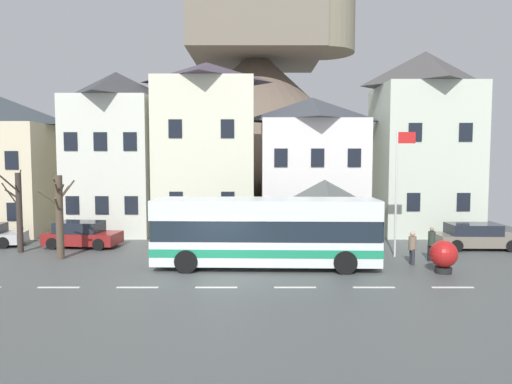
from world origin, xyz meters
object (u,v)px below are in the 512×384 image
townhouse_03 (314,166)px  harbour_buoy (446,255)px  bus_shelter (327,193)px  flagpole (400,183)px  townhouse_00 (5,165)px  townhouse_02 (209,148)px  bare_tree_01 (62,215)px  bare_tree_02 (22,210)px  parked_car_02 (85,234)px  hilltop_castle (260,121)px  townhouse_01 (120,153)px  transit_bus (268,233)px  parked_car_00 (478,237)px  pedestrian_00 (415,246)px  pedestrian_01 (434,243)px  public_bench (296,235)px  townhouse_04 (426,143)px

townhouse_03 → harbour_buoy: townhouse_03 is taller
townhouse_03 → bus_shelter: size_ratio=2.36×
bus_shelter → flagpole: flagpole is taller
townhouse_00 → townhouse_02: 13.74m
bare_tree_01 → bare_tree_02: (-2.80, 1.57, 0.06)m
townhouse_02 → flagpole: 13.13m
townhouse_02 → parked_car_02: (-6.42, -5.39, -4.93)m
hilltop_castle → bus_shelter: (3.53, -22.62, -5.65)m
townhouse_01 → transit_bus: (9.73, -10.32, -3.75)m
townhouse_01 → townhouse_02: size_ratio=0.95×
parked_car_00 → pedestrian_00: size_ratio=2.83×
pedestrian_01 → bare_tree_02: 20.88m
townhouse_01 → pedestrian_01: 20.38m
townhouse_01 → bus_shelter: 14.61m
public_bench → bare_tree_02: 14.90m
transit_bus → public_bench: (1.78, 5.86, -1.09)m
townhouse_00 → bare_tree_02: 8.60m
townhouse_02 → transit_bus: townhouse_02 is taller
parked_car_02 → pedestrian_01: bearing=-5.0°
townhouse_01 → hilltop_castle: (9.43, 16.26, 3.41)m
hilltop_castle → bus_shelter: size_ratio=9.11×
townhouse_02 → public_bench: 8.65m
pedestrian_01 → townhouse_04: bearing=73.0°
townhouse_01 → pedestrian_00: townhouse_01 is taller
townhouse_04 → pedestrian_01: 10.26m
transit_bus → bare_tree_02: bare_tree_02 is taller
townhouse_03 → flagpole: size_ratio=1.42×
townhouse_01 → townhouse_04: bearing=-1.6°
bus_shelter → bare_tree_01: bare_tree_01 is taller
townhouse_01 → pedestrian_00: size_ratio=6.85×
bare_tree_01 → bare_tree_02: bearing=150.7°
bare_tree_02 → bare_tree_01: bearing=-29.3°
bus_shelter → public_bench: 3.53m
townhouse_01 → harbour_buoy: 21.22m
public_bench → harbour_buoy: harbour_buoy is taller
bare_tree_01 → bare_tree_02: 3.21m
harbour_buoy → townhouse_03: bearing=111.5°
parked_car_02 → bare_tree_01: (0.12, -3.07, 1.47)m
townhouse_02 → bus_shelter: 9.63m
townhouse_02 → flagpole: townhouse_02 is taller
townhouse_00 → townhouse_03: 20.64m
townhouse_02 → bare_tree_01: size_ratio=2.74×
townhouse_00 → bus_shelter: bearing=-16.8°
townhouse_01 → bare_tree_02: 8.29m
townhouse_04 → harbour_buoy: bearing=-105.4°
pedestrian_00 → parked_car_02: bearing=165.8°
hilltop_castle → public_bench: 22.40m
pedestrian_00 → flagpole: flagpole is taller
townhouse_02 → townhouse_03: size_ratio=1.26×
townhouse_00 → parked_car_00: size_ratio=2.05×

